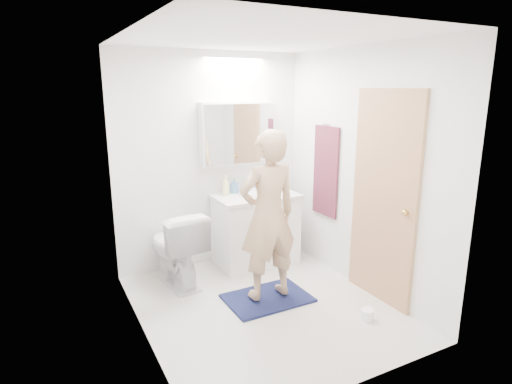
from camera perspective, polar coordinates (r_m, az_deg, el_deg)
floor at (r=4.15m, az=1.03°, el=-15.06°), size 2.50×2.50×0.00m
ceiling at (r=3.65m, az=1.20°, el=20.05°), size 2.50×2.50×0.00m
wall_back at (r=4.83m, az=-6.06°, el=4.19°), size 2.50×0.00×2.50m
wall_front at (r=2.73m, az=13.87°, el=-3.78°), size 2.50×0.00×2.50m
wall_left at (r=3.35m, az=-15.65°, el=-0.62°), size 0.00×2.50×2.50m
wall_right at (r=4.35m, az=13.94°, el=2.77°), size 0.00×2.50×2.50m
vanity_cabinet at (r=4.95m, az=-0.07°, el=-5.18°), size 0.90×0.55×0.78m
countertop at (r=4.83m, az=-0.07°, el=-0.58°), size 0.95×0.58×0.04m
sink_basin at (r=4.85m, az=-0.23°, el=-0.10°), size 0.36×0.36×0.03m
faucet at (r=5.00m, az=-1.24°, el=1.09°), size 0.02×0.02×0.16m
medicine_cabinet at (r=4.84m, az=-2.49°, el=7.86°), size 0.88×0.14×0.70m
mirror_panel at (r=4.77m, az=-2.10°, el=7.78°), size 0.84×0.01×0.66m
toilet at (r=4.50m, az=-10.74°, el=-7.30°), size 0.53×0.83×0.80m
bath_rug at (r=4.26m, az=1.55°, el=-14.04°), size 0.80×0.56×0.02m
person at (r=3.94m, az=1.63°, el=-3.21°), size 0.59×0.39×1.60m
door at (r=4.13m, az=16.77°, el=-0.85°), size 0.04×0.80×2.00m
door_knob at (r=3.91m, az=19.35°, el=-2.61°), size 0.06×0.06×0.06m
towel at (r=4.77m, az=9.32°, el=2.73°), size 0.02×0.42×1.00m
towel_hook at (r=4.69m, az=9.44°, el=8.96°), size 0.07×0.02×0.02m
soap_bottle_a at (r=4.81m, az=-4.10°, el=0.90°), size 0.12×0.12×0.22m
soap_bottle_b at (r=4.89m, az=-2.91°, el=0.85°), size 0.11×0.11×0.17m
toothbrush_cup at (r=5.03m, az=0.81°, el=0.74°), size 0.12×0.12×0.09m
toilet_paper_roll at (r=4.03m, az=14.68°, el=-15.67°), size 0.11×0.11×0.10m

